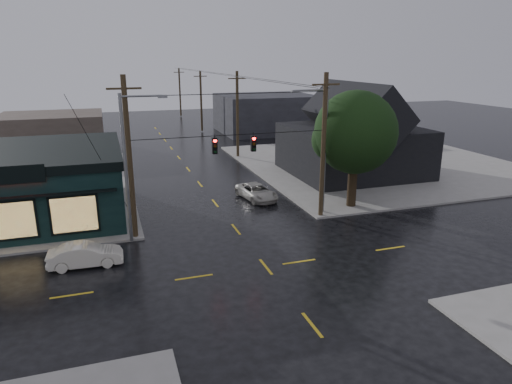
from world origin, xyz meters
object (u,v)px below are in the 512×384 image
object	(u,v)px
corner_tree	(355,133)
sedan_cream	(85,255)
utility_pole_ne	(320,217)
suv_silver	(257,192)
utility_pole_nw	(136,238)

from	to	relation	value
corner_tree	sedan_cream	world-z (taller)	corner_tree
utility_pole_ne	suv_silver	bearing A→B (deg)	118.98
sedan_cream	suv_silver	size ratio (longest dim) A/B	0.89
suv_silver	utility_pole_ne	bearing A→B (deg)	-70.92
utility_pole_ne	corner_tree	bearing A→B (deg)	21.34
utility_pole_ne	sedan_cream	world-z (taller)	utility_pole_ne
suv_silver	utility_pole_nw	bearing A→B (deg)	-161.05
utility_pole_nw	utility_pole_ne	xyz separation A→B (m)	(13.00, 0.00, 0.00)
sedan_cream	suv_silver	world-z (taller)	sedan_cream
corner_tree	utility_pole_ne	xyz separation A→B (m)	(-3.19, -1.25, -5.77)
suv_silver	corner_tree	bearing A→B (deg)	-44.16
corner_tree	suv_silver	distance (m)	9.13
utility_pole_nw	corner_tree	bearing A→B (deg)	4.40
utility_pole_nw	utility_pole_ne	bearing A→B (deg)	0.00
utility_pole_ne	suv_silver	distance (m)	6.31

